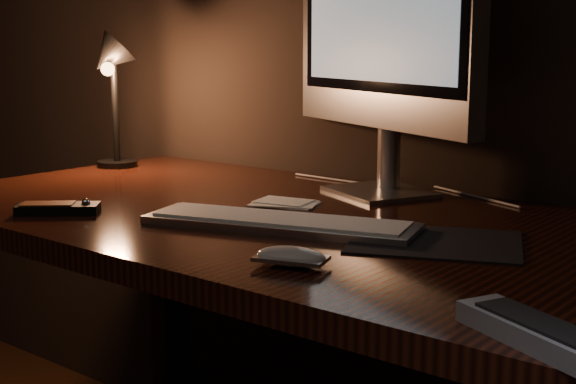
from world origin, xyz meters
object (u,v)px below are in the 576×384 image
Objects in this scene: monitor at (382,9)px; keyboard at (280,222)px; tv_remote at (552,339)px; desk_lamp at (110,76)px; media_remote at (58,208)px; desk at (340,282)px; mouse at (291,259)px.

keyboard is (0.03, -0.35, -0.35)m from monitor.
tv_remote is (0.58, -0.60, -0.35)m from monitor.
tv_remote reaches higher than keyboard.
tv_remote is at bearing -15.92° from desk_lamp.
desk is at bearing -2.20° from media_remote.
media_remote is 0.92m from tv_remote.
desk is at bearing -52.19° from monitor.
tv_remote is 1.36m from desk_lamp.
monitor is 1.34× the size of keyboard.
desk_lamp is (-1.25, 0.48, 0.21)m from tv_remote.
mouse is 0.40m from tv_remote.
mouse is at bearing -166.82° from tv_remote.
tv_remote is at bearing -29.73° from mouse.
monitor is at bearing 158.76° from tv_remote.
desk is 4.90× the size of desk_lamp.
tv_remote reaches higher than media_remote.
mouse reaches higher than keyboard.
keyboard is 0.23m from mouse.
desk is 11.38× the size of media_remote.
monitor is 6.21× the size of mouse.
desk_lamp is (-0.33, 0.39, 0.21)m from media_remote.
tv_remote reaches higher than mouse.
keyboard is at bearing -94.29° from desk.
desk is 2.63× the size of monitor.
desk_lamp is at bearing 145.03° from keyboard.
media_remote is at bearing -160.72° from tv_remote.
mouse is at bearing -63.90° from keyboard.
desk_lamp reaches higher than desk.
keyboard is 0.77m from desk_lamp.
desk_lamp is at bearing 136.80° from mouse.
mouse is (0.19, -0.52, -0.35)m from monitor.
monitor is 0.50m from keyboard.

